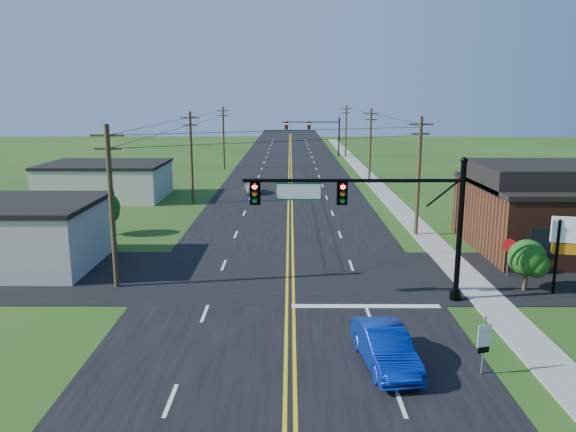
{
  "coord_description": "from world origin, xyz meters",
  "views": [
    {
      "loc": [
        0.17,
        -19.75,
        10.41
      ],
      "look_at": [
        0.05,
        10.0,
        4.06
      ],
      "focal_mm": 35.0,
      "sensor_mm": 36.0,
      "label": 1
    }
  ],
  "objects_px": {
    "blue_car": "(385,348)",
    "route_sign": "(484,341)",
    "stop_sign": "(509,249)",
    "signal_mast_far": "(314,130)",
    "signal_mast_main": "(373,211)"
  },
  "relations": [
    {
      "from": "stop_sign",
      "to": "signal_mast_main",
      "type": "bearing_deg",
      "value": -133.94
    },
    {
      "from": "blue_car",
      "to": "stop_sign",
      "type": "relative_size",
      "value": 2.06
    },
    {
      "from": "blue_car",
      "to": "route_sign",
      "type": "xyz_separation_m",
      "value": [
        3.61,
        -0.64,
        0.59
      ]
    },
    {
      "from": "signal_mast_far",
      "to": "signal_mast_main",
      "type": "bearing_deg",
      "value": -90.08
    },
    {
      "from": "stop_sign",
      "to": "signal_mast_far",
      "type": "bearing_deg",
      "value": 118.56
    },
    {
      "from": "signal_mast_main",
      "to": "signal_mast_far",
      "type": "distance_m",
      "value": 72.0
    },
    {
      "from": "signal_mast_far",
      "to": "blue_car",
      "type": "xyz_separation_m",
      "value": [
        -0.55,
        -79.38,
        -3.76
      ]
    },
    {
      "from": "blue_car",
      "to": "signal_mast_far",
      "type": "bearing_deg",
      "value": 81.86
    },
    {
      "from": "blue_car",
      "to": "signal_mast_main",
      "type": "bearing_deg",
      "value": 78.79
    },
    {
      "from": "signal_mast_main",
      "to": "blue_car",
      "type": "distance_m",
      "value": 8.39
    },
    {
      "from": "signal_mast_far",
      "to": "stop_sign",
      "type": "xyz_separation_m",
      "value": [
        8.56,
        -68.02,
        -2.89
      ]
    },
    {
      "from": "signal_mast_far",
      "to": "route_sign",
      "type": "distance_m",
      "value": 80.14
    },
    {
      "from": "signal_mast_main",
      "to": "signal_mast_far",
      "type": "bearing_deg",
      "value": 89.92
    },
    {
      "from": "signal_mast_main",
      "to": "signal_mast_far",
      "type": "relative_size",
      "value": 1.03
    },
    {
      "from": "signal_mast_far",
      "to": "stop_sign",
      "type": "bearing_deg",
      "value": -82.83
    }
  ]
}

